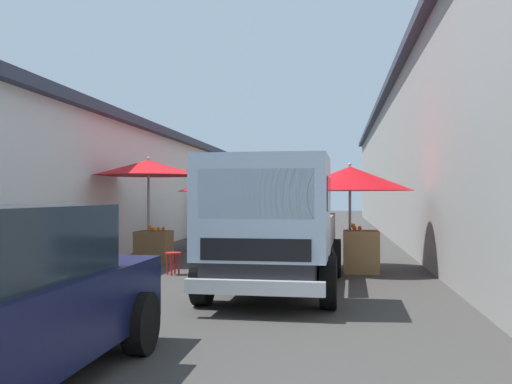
# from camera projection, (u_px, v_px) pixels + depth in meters

# --- Properties ---
(ground) EXTENTS (90.00, 90.00, 0.00)m
(ground) POSITION_uv_depth(u_px,v_px,m) (270.00, 253.00, 15.21)
(ground) COLOR #3D3A38
(building_left_whitewash) EXTENTS (49.80, 7.50, 3.64)m
(building_left_whitewash) POSITION_uv_depth(u_px,v_px,m) (62.00, 187.00, 18.46)
(building_left_whitewash) COLOR silver
(building_left_whitewash) RESTS_ON ground
(fruit_stall_near_right) EXTENTS (2.74, 2.74, 2.24)m
(fruit_stall_near_right) POSITION_uv_depth(u_px,v_px,m) (228.00, 191.00, 21.59)
(fruit_stall_near_right) COLOR #9E9EA3
(fruit_stall_near_right) RESTS_ON ground
(fruit_stall_mid_lane) EXTENTS (2.58, 2.58, 2.21)m
(fruit_stall_mid_lane) POSITION_uv_depth(u_px,v_px,m) (351.00, 187.00, 11.56)
(fruit_stall_mid_lane) COLOR #9E9EA3
(fruit_stall_mid_lane) RESTS_ON ground
(fruit_stall_far_left) EXTENTS (2.57, 2.57, 2.15)m
(fruit_stall_far_left) POSITION_uv_depth(u_px,v_px,m) (223.00, 192.00, 16.14)
(fruit_stall_far_left) COLOR #9E9EA3
(fruit_stall_far_left) RESTS_ON ground
(fruit_stall_far_right) EXTENTS (2.56, 2.56, 2.44)m
(fruit_stall_far_right) POSITION_uv_depth(u_px,v_px,m) (149.00, 179.00, 13.09)
(fruit_stall_far_right) COLOR #9E9EA3
(fruit_stall_far_right) RESTS_ON ground
(delivery_truck) EXTENTS (4.96, 2.07, 2.08)m
(delivery_truck) POSITION_uv_depth(u_px,v_px,m) (271.00, 229.00, 8.44)
(delivery_truck) COLOR black
(delivery_truck) RESTS_ON ground
(vendor_by_crates) EXTENTS (0.56, 0.39, 1.56)m
(vendor_by_crates) POSITION_uv_depth(u_px,v_px,m) (201.00, 228.00, 11.23)
(vendor_by_crates) COLOR #665B4C
(vendor_by_crates) RESTS_ON ground
(vendor_in_shade) EXTENTS (0.27, 0.64, 1.63)m
(vendor_in_shade) POSITION_uv_depth(u_px,v_px,m) (311.00, 215.00, 17.57)
(vendor_in_shade) COLOR #232328
(vendor_in_shade) RESTS_ON ground
(plastic_stool) EXTENTS (0.30, 0.30, 0.43)m
(plastic_stool) POSITION_uv_depth(u_px,v_px,m) (173.00, 258.00, 10.95)
(plastic_stool) COLOR red
(plastic_stool) RESTS_ON ground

